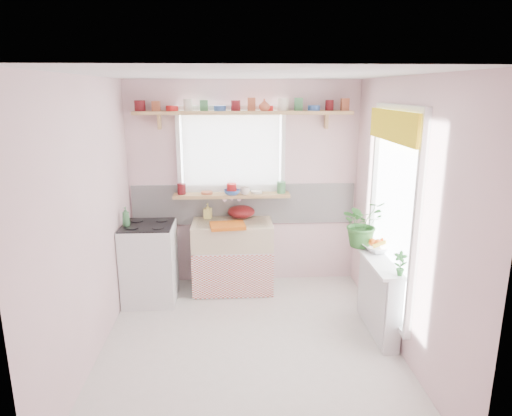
{
  "coord_description": "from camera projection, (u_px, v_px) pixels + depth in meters",
  "views": [
    {
      "loc": [
        -0.15,
        -3.9,
        2.38
      ],
      "look_at": [
        0.09,
        0.55,
        1.22
      ],
      "focal_mm": 32.0,
      "sensor_mm": 36.0,
      "label": 1
    }
  ],
  "objects": [
    {
      "name": "herb_pot",
      "position": [
        400.0,
        264.0,
        4.03
      ],
      "size": [
        0.14,
        0.12,
        0.23
      ],
      "primitive_type": "imported",
      "rotation": [
        0.0,
        0.0,
        -0.36
      ],
      "color": "#2C6F2C",
      "rests_on": "radiator_ledge"
    },
    {
      "name": "shelf_crockery",
      "position": [
        244.0,
        106.0,
        5.24
      ],
      "size": [
        2.47,
        0.11,
        0.12
      ],
      "color": "#590F14",
      "rests_on": "pine_shelf"
    },
    {
      "name": "fruit_bowl",
      "position": [
        378.0,
        248.0,
        4.65
      ],
      "size": [
        0.36,
        0.36,
        0.07
      ],
      "primitive_type": "imported",
      "rotation": [
        0.0,
        0.0,
        0.3
      ],
      "color": "white",
      "rests_on": "radiator_ledge"
    },
    {
      "name": "pine_shelf",
      "position": [
        244.0,
        113.0,
        5.26
      ],
      "size": [
        2.52,
        0.24,
        0.04
      ],
      "primitive_type": "cube",
      "color": "tan",
      "rests_on": "room"
    },
    {
      "name": "sill_bowl",
      "position": [
        232.0,
        192.0,
        5.44
      ],
      "size": [
        0.22,
        0.22,
        0.06
      ],
      "primitive_type": "imported",
      "rotation": [
        0.0,
        0.0,
        -0.17
      ],
      "color": "#335BA6",
      "rests_on": "windowsill"
    },
    {
      "name": "shelf_vase",
      "position": [
        264.0,
        105.0,
        5.19
      ],
      "size": [
        0.16,
        0.16,
        0.14
      ],
      "primitive_type": "imported",
      "rotation": [
        0.0,
        0.0,
        -0.25
      ],
      "color": "#B25336",
      "rests_on": "pine_shelf"
    },
    {
      "name": "sill_cup",
      "position": [
        245.0,
        191.0,
        5.45
      ],
      "size": [
        0.12,
        0.12,
        0.09
      ],
      "primitive_type": "imported",
      "rotation": [
        0.0,
        0.0,
        -0.01
      ],
      "color": "beige",
      "rests_on": "windowsill"
    },
    {
      "name": "fruit",
      "position": [
        378.0,
        242.0,
        4.64
      ],
      "size": [
        0.2,
        0.14,
        0.1
      ],
      "color": "#F65C14",
      "rests_on": "fruit_bowl"
    },
    {
      "name": "sink_unit",
      "position": [
        233.0,
        256.0,
        5.51
      ],
      "size": [
        0.95,
        0.65,
        1.11
      ],
      "color": "white",
      "rests_on": "ground"
    },
    {
      "name": "cooker",
      "position": [
        150.0,
        262.0,
        5.22
      ],
      "size": [
        0.58,
        0.58,
        0.93
      ],
      "color": "white",
      "rests_on": "ground"
    },
    {
      "name": "radiator_ledge",
      "position": [
        379.0,
        295.0,
        4.54
      ],
      "size": [
        0.22,
        0.95,
        0.78
      ],
      "color": "white",
      "rests_on": "ground"
    },
    {
      "name": "windowsill",
      "position": [
        232.0,
        195.0,
        5.51
      ],
      "size": [
        1.4,
        0.22,
        0.04
      ],
      "primitive_type": "cube",
      "color": "tan",
      "rests_on": "room"
    },
    {
      "name": "colander",
      "position": [
        241.0,
        212.0,
        5.59
      ],
      "size": [
        0.42,
        0.42,
        0.15
      ],
      "primitive_type": "ellipsoid",
      "rotation": [
        0.0,
        0.0,
        0.29
      ],
      "color": "#5F1012",
      "rests_on": "sink_unit"
    },
    {
      "name": "room",
      "position": [
        307.0,
        186.0,
        4.89
      ],
      "size": [
        3.2,
        3.2,
        3.2
      ],
      "color": "silver",
      "rests_on": "ground"
    },
    {
      "name": "soap_bottle_sink",
      "position": [
        208.0,
        211.0,
        5.56
      ],
      "size": [
        0.1,
        0.11,
        0.19
      ],
      "primitive_type": "imported",
      "rotation": [
        0.0,
        0.0,
        -0.27
      ],
      "color": "#EBDB68",
      "rests_on": "sink_unit"
    },
    {
      "name": "sill_crockery",
      "position": [
        232.0,
        189.0,
        5.49
      ],
      "size": [
        1.35,
        0.11,
        0.12
      ],
      "color": "#590F14",
      "rests_on": "windowsill"
    },
    {
      "name": "jade_plant",
      "position": [
        362.0,
        223.0,
        4.76
      ],
      "size": [
        0.56,
        0.53,
        0.5
      ],
      "primitive_type": "imported",
      "rotation": [
        0.0,
        0.0,
        0.35
      ],
      "color": "#306B2B",
      "rests_on": "radiator_ledge"
    },
    {
      "name": "dish_tray",
      "position": [
        228.0,
        226.0,
        5.21
      ],
      "size": [
        0.42,
        0.34,
        0.04
      ],
      "primitive_type": "cube",
      "rotation": [
        0.0,
        0.0,
        0.11
      ],
      "color": "#CE5C12",
      "rests_on": "sink_unit"
    },
    {
      "name": "cooker_bottle",
      "position": [
        126.0,
        216.0,
        5.02
      ],
      "size": [
        0.11,
        0.11,
        0.22
      ],
      "primitive_type": "imported",
      "rotation": [
        0.0,
        0.0,
        -0.32
      ],
      "color": "#397343",
      "rests_on": "cooker"
    }
  ]
}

